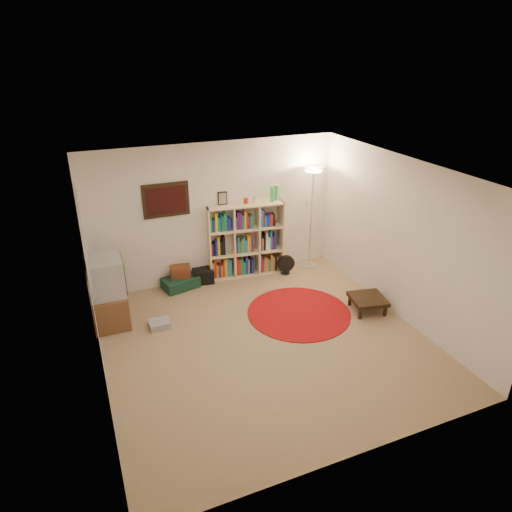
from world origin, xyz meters
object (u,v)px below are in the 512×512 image
at_px(floor_lamp, 313,185).
at_px(tv_stand, 108,292).
at_px(floor_fan, 286,265).
at_px(suitcase, 181,283).
at_px(side_table, 368,300).
at_px(bookshelf, 244,240).

xyz_separation_m(floor_lamp, tv_stand, (-3.81, -0.60, -1.10)).
xyz_separation_m(floor_fan, suitcase, (-1.97, 0.22, -0.09)).
distance_m(floor_fan, suitcase, 1.99).
bearing_deg(suitcase, side_table, -49.28).
bearing_deg(side_table, floor_fan, 110.89).
relative_size(floor_lamp, floor_fan, 5.20).
relative_size(tv_stand, suitcase, 1.61).
bearing_deg(tv_stand, side_table, -17.09).
bearing_deg(suitcase, tv_stand, -164.89).
xyz_separation_m(floor_fan, tv_stand, (-3.24, -0.46, 0.34)).
xyz_separation_m(floor_lamp, side_table, (0.08, -1.84, -1.43)).
distance_m(bookshelf, side_table, 2.48).
height_order(bookshelf, suitcase, bookshelf).
height_order(bookshelf, floor_fan, bookshelf).
bearing_deg(bookshelf, floor_lamp, -0.66).
xyz_separation_m(floor_fan, side_table, (0.65, -1.70, 0.01)).
relative_size(floor_lamp, suitcase, 2.89).
bearing_deg(bookshelf, suitcase, -168.47).
distance_m(bookshelf, suitcase, 1.39).
bearing_deg(floor_fan, bookshelf, 162.22).
relative_size(floor_fan, suitcase, 0.56).
bearing_deg(side_table, bookshelf, 124.01).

